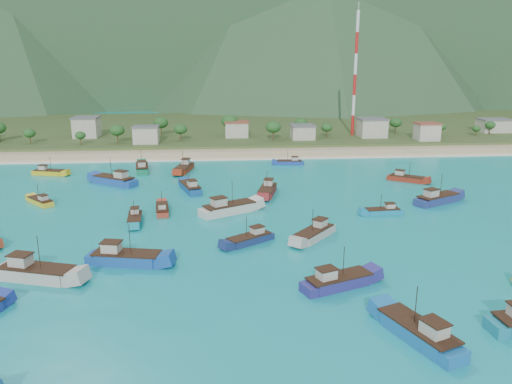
{
  "coord_description": "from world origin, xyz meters",
  "views": [
    {
      "loc": [
        -8.59,
        -90.29,
        32.71
      ],
      "look_at": [
        0.41,
        18.0,
        3.0
      ],
      "focal_mm": 35.0,
      "sensor_mm": 36.0,
      "label": 1
    }
  ],
  "objects": [
    {
      "name": "land",
      "position": [
        0.0,
        140.0,
        0.0
      ],
      "size": [
        400.0,
        110.0,
        2.4
      ],
      "primitive_type": "cube",
      "color": "#385123",
      "rests_on": "ground"
    },
    {
      "name": "village",
      "position": [
        8.81,
        103.03,
        4.73
      ],
      "size": [
        213.5,
        27.32,
        7.49
      ],
      "color": "beige",
      "rests_on": "ground"
    },
    {
      "name": "boat_29",
      "position": [
        -55.92,
        52.33,
        0.61
      ],
      "size": [
        9.7,
        5.07,
        5.5
      ],
      "rotation": [
        0.0,
        0.0,
        4.45
      ],
      "color": "gold",
      "rests_on": "ground"
    },
    {
      "name": "boat_6",
      "position": [
        -30.14,
        55.01,
        0.82
      ],
      "size": [
        5.02,
        11.71,
        6.7
      ],
      "rotation": [
        0.0,
        0.0,
        0.15
      ],
      "color": "#12784F",
      "rests_on": "ground"
    },
    {
      "name": "boat_2",
      "position": [
        -15.03,
        31.39,
        0.76
      ],
      "size": [
        6.27,
        11.23,
        6.37
      ],
      "rotation": [
        0.0,
        0.0,
        0.31
      ],
      "color": "#144B8D",
      "rests_on": "ground"
    },
    {
      "name": "surf_line",
      "position": [
        0.0,
        69.5,
        0.0
      ],
      "size": [
        400.0,
        2.5,
        0.08
      ],
      "primitive_type": "cube",
      "color": "white",
      "rests_on": "ground"
    },
    {
      "name": "boat_9",
      "position": [
        -20.3,
        14.05,
        0.53
      ],
      "size": [
        3.53,
        8.83,
        5.08
      ],
      "rotation": [
        0.0,
        0.0,
        0.12
      ],
      "color": "#9B3624",
      "rests_on": "ground"
    },
    {
      "name": "boat_12",
      "position": [
        -36.07,
        -18.35,
        0.97
      ],
      "size": [
        13.21,
        7.35,
        7.49
      ],
      "rotation": [
        0.0,
        0.0,
        4.41
      ],
      "color": "#B8B1A7",
      "rests_on": "ground"
    },
    {
      "name": "boat_13",
      "position": [
        -2.72,
        -5.84,
        0.61
      ],
      "size": [
        9.35,
        7.5,
        5.55
      ],
      "rotation": [
        0.0,
        0.0,
        2.16
      ],
      "color": "navy",
      "rests_on": "ground"
    },
    {
      "name": "radio_tower",
      "position": [
        47.25,
        108.0,
        25.61
      ],
      "size": [
        1.2,
        1.2,
        48.03
      ],
      "color": "red",
      "rests_on": "ground"
    },
    {
      "name": "beach",
      "position": [
        0.0,
        79.0,
        0.0
      ],
      "size": [
        400.0,
        18.0,
        1.2
      ],
      "primitive_type": "cube",
      "color": "beige",
      "rests_on": "ground"
    },
    {
      "name": "boat_28",
      "position": [
        42.0,
        15.8,
        0.9
      ],
      "size": [
        12.31,
        8.58,
        7.09
      ],
      "rotation": [
        0.0,
        0.0,
        5.18
      ],
      "color": "navy",
      "rests_on": "ground"
    },
    {
      "name": "boat_26",
      "position": [
        8.85,
        -24.79,
        0.8
      ],
      "size": [
        11.57,
        7.09,
        6.58
      ],
      "rotation": [
        0.0,
        0.0,
        5.08
      ],
      "color": "navy",
      "rests_on": "ground"
    },
    {
      "name": "boat_18",
      "position": [
        -23.51,
        -13.55,
        0.92
      ],
      "size": [
        12.67,
        6.0,
        7.21
      ],
      "rotation": [
        0.0,
        0.0,
        4.51
      ],
      "color": "#174BA1",
      "rests_on": "ground"
    },
    {
      "name": "boat_1",
      "position": [
        42.66,
        36.65,
        0.65
      ],
      "size": [
        9.57,
        7.89,
        5.72
      ],
      "rotation": [
        0.0,
        0.0,
        4.1
      ],
      "color": "maroon",
      "rests_on": "ground"
    },
    {
      "name": "boat_27",
      "position": [
        14.54,
        60.71,
        0.51
      ],
      "size": [
        8.61,
        3.18,
        4.98
      ],
      "rotation": [
        0.0,
        0.0,
        1.49
      ],
      "color": "#1D3F9E",
      "rests_on": "ground"
    },
    {
      "name": "boat_5",
      "position": [
        -6.01,
        12.15,
        0.97
      ],
      "size": [
        12.93,
        9.31,
        7.49
      ],
      "rotation": [
        0.0,
        0.0,
        5.21
      ],
      "color": "beige",
      "rests_on": "ground"
    },
    {
      "name": "boat_22",
      "position": [
        3.94,
        26.74,
        0.8
      ],
      "size": [
        5.95,
        11.53,
        6.54
      ],
      "rotation": [
        0.0,
        0.0,
        2.89
      ],
      "color": "maroon",
      "rests_on": "ground"
    },
    {
      "name": "boat_4",
      "position": [
        -35.17,
        39.7,
        0.98
      ],
      "size": [
        12.75,
        10.19,
        7.55
      ],
      "rotation": [
        0.0,
        0.0,
        0.99
      ],
      "color": "#1E4AA2",
      "rests_on": "ground"
    },
    {
      "name": "vegetation",
      "position": [
        -5.39,
        103.7,
        5.15
      ],
      "size": [
        273.76,
        25.72,
        8.86
      ],
      "color": "#235623",
      "rests_on": "ground"
    },
    {
      "name": "boat_15",
      "position": [
        -25.2,
        7.86,
        0.55
      ],
      "size": [
        3.48,
        9.0,
        5.19
      ],
      "rotation": [
        0.0,
        0.0,
        3.24
      ],
      "color": "teal",
      "rests_on": "ground"
    },
    {
      "name": "boat_17",
      "position": [
        26.97,
        8.91,
        0.47
      ],
      "size": [
        8.2,
        2.94,
        4.76
      ],
      "rotation": [
        0.0,
        0.0,
        1.64
      ],
      "color": "#1284AF",
      "rests_on": "ground"
    },
    {
      "name": "ground",
      "position": [
        0.0,
        0.0,
        0.0
      ],
      "size": [
        600.0,
        600.0,
        0.0
      ],
      "primitive_type": "plane",
      "color": "#0D9491",
      "rests_on": "ground"
    },
    {
      "name": "boat_11",
      "position": [
        -17.81,
        53.68,
        0.8
      ],
      "size": [
        5.69,
        11.58,
        6.58
      ],
      "rotation": [
        0.0,
        0.0,
        2.92
      ],
      "color": "maroon",
      "rests_on": "ground"
    },
    {
      "name": "boat_19",
      "position": [
        15.08,
        -39.47,
        0.88
      ],
      "size": [
        7.63,
        12.35,
        7.03
      ],
      "rotation": [
        0.0,
        0.0,
        0.38
      ],
      "color": "#1866AE",
      "rests_on": "ground"
    },
    {
      "name": "boat_16",
      "position": [
        -48.64,
        22.6,
        0.51
      ],
      "size": [
        7.54,
        7.81,
        4.95
      ],
      "rotation": [
        0.0,
        0.0,
        0.75
      ],
      "color": "gold",
      "rests_on": "ground"
    },
    {
      "name": "boat_3",
      "position": [
        9.49,
        -4.25,
        0.76
      ],
      "size": [
        9.4,
        10.14,
        6.32
      ],
      "rotation": [
        0.0,
        0.0,
        2.43
      ],
      "color": "#B8AEA6",
      "rests_on": "ground"
    }
  ]
}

